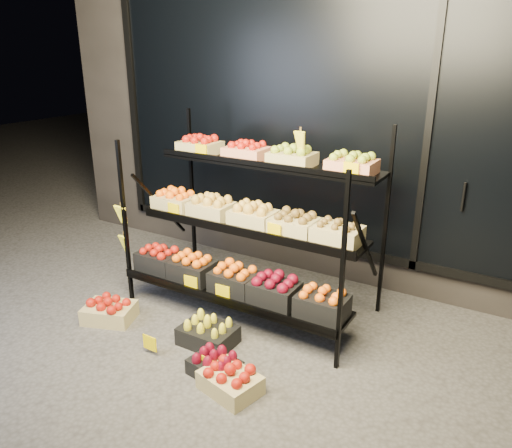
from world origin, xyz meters
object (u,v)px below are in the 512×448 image
Objects in this scene: floor_crate_midleft at (208,333)px; floor_crate_midright at (230,379)px; display_rack at (247,226)px; floor_crate_left at (109,310)px.

floor_crate_midright is (0.47, -0.39, -0.01)m from floor_crate_midleft.
floor_crate_midright is at bearing -63.98° from display_rack.
display_rack is at bearing 21.28° from floor_crate_left.
floor_crate_left is 1.08× the size of floor_crate_midright.
floor_crate_midleft reaches higher than floor_crate_left.
floor_crate_left is 0.95m from floor_crate_midleft.
display_rack reaches higher than floor_crate_midleft.
display_rack reaches higher than floor_crate_midright.
floor_crate_midright is at bearing -39.47° from floor_crate_midleft.
floor_crate_left is 1.44m from floor_crate_midright.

